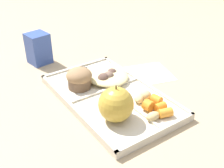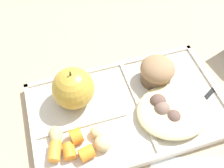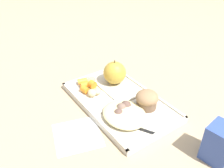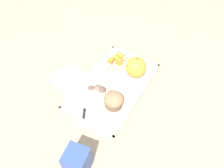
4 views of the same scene
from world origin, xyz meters
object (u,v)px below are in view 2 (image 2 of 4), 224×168
at_px(green_apple, 73,88).
at_px(bran_muffin, 157,71).
at_px(lunch_tray, 128,110).
at_px(plastic_fork, 193,113).

bearing_deg(green_apple, bran_muffin, 0.00).
xyz_separation_m(lunch_tray, bran_muffin, (0.08, 0.05, 0.04)).
xyz_separation_m(lunch_tray, green_apple, (-0.10, 0.05, 0.05)).
bearing_deg(lunch_tray, green_apple, 152.99).
bearing_deg(green_apple, lunch_tray, -27.01).
bearing_deg(bran_muffin, plastic_fork, -68.43).
bearing_deg(plastic_fork, green_apple, 155.42).
height_order(lunch_tray, bran_muffin, bran_muffin).
distance_m(bran_muffin, plastic_fork, 0.11).
distance_m(lunch_tray, green_apple, 0.12).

